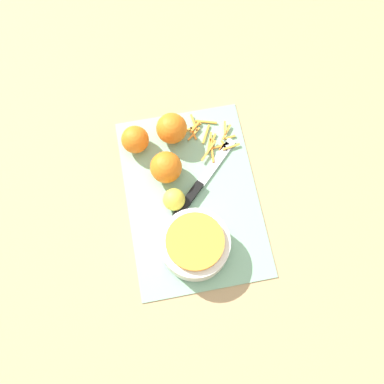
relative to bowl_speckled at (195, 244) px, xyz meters
The scene contains 9 objects.
ground_plane 0.14m from the bowl_speckled, ahead, with size 4.00×4.00×0.00m, color tan.
cutting_board 0.14m from the bowl_speckled, ahead, with size 0.47×0.32×0.01m.
bowl_speckled is the anchor object (origin of this frame).
knife 0.14m from the bowl_speckled, 10.41° to the right, with size 0.20×0.20×0.02m.
orange_left 0.30m from the bowl_speckled, ahead, with size 0.08×0.08×0.08m.
orange_right 0.20m from the bowl_speckled, ahead, with size 0.08×0.08×0.08m.
orange_back 0.31m from the bowl_speckled, 18.46° to the left, with size 0.07×0.07×0.07m.
lemon 0.12m from the bowl_speckled, 13.38° to the left, with size 0.05×0.05×0.05m.
peel_pile 0.29m from the bowl_speckled, 18.79° to the right, with size 0.14×0.13×0.01m.
Camera 1 is at (-0.34, 0.06, 1.06)m, focal length 42.00 mm.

